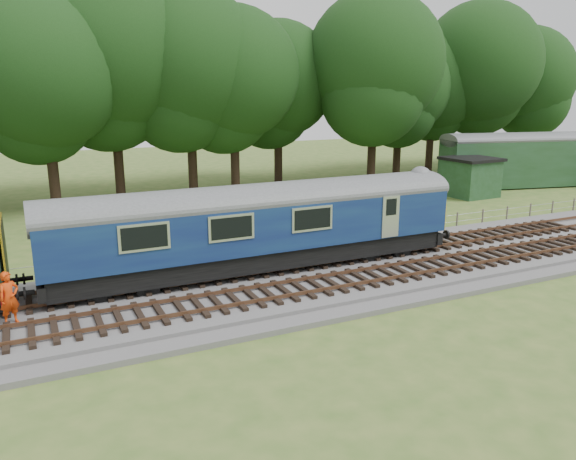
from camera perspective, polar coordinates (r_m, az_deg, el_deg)
ground at (r=24.41m, az=2.60°, el=-5.15°), size 120.00×120.00×0.00m
ballast at (r=24.35m, az=2.60°, el=-4.76°), size 70.00×7.00×0.35m
track_north at (r=25.46m, az=1.12°, el=-3.33°), size 67.20×2.40×0.21m
track_south at (r=22.96m, az=4.50°, el=-5.35°), size 67.20×2.40×0.21m
fence at (r=28.26m, az=-1.70°, el=-2.42°), size 64.00×0.12×1.00m
tree_line at (r=44.41m, az=-10.90°, el=3.46°), size 70.00×8.00×18.00m
dmu_railcar at (r=24.12m, az=-2.86°, el=1.06°), size 18.05×2.86×3.88m
worker at (r=21.10m, az=-26.46°, el=-6.19°), size 0.80×0.70×1.84m
parked_coach at (r=52.29m, az=24.30°, el=6.82°), size 17.60×6.77×4.44m
shed at (r=45.38m, az=18.02°, el=5.18°), size 3.83×3.83×2.98m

